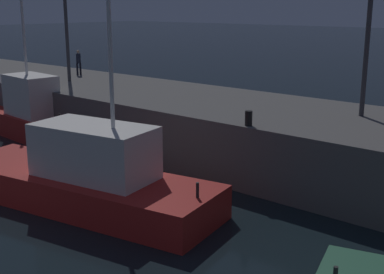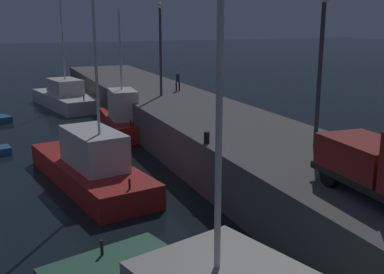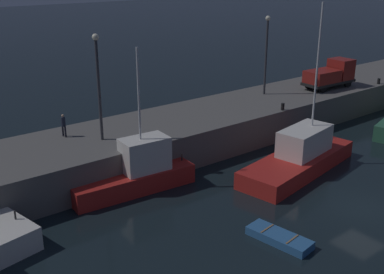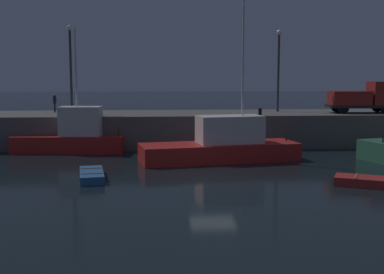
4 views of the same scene
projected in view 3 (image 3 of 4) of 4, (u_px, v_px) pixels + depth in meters
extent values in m
plane|color=black|center=(362.00, 208.00, 28.75)|extent=(320.00, 320.00, 0.00)
cube|color=#5B5956|center=(209.00, 127.00, 39.05)|extent=(72.12, 7.43, 2.64)
cylinder|color=#262626|center=(15.00, 215.00, 24.82)|extent=(0.10, 0.10, 0.50)
cube|color=red|center=(132.00, 182.00, 30.74)|extent=(8.39, 2.86, 1.27)
cube|color=silver|center=(145.00, 154.00, 30.66)|extent=(3.15, 2.02, 2.18)
cylinder|color=silver|center=(139.00, 95.00, 29.16)|extent=(0.14, 0.14, 5.80)
cylinder|color=#262626|center=(182.00, 157.00, 32.41)|extent=(0.10, 0.10, 0.50)
cube|color=red|center=(298.00, 164.00, 33.67)|extent=(11.06, 5.05, 1.19)
cube|color=silver|center=(305.00, 141.00, 33.66)|extent=(4.64, 2.89, 1.85)
cylinder|color=silver|center=(317.00, 66.00, 32.52)|extent=(0.14, 0.14, 8.50)
cylinder|color=#262626|center=(331.00, 135.00, 36.81)|extent=(0.10, 0.10, 0.50)
cube|color=#2D6099|center=(279.00, 238.00, 25.23)|extent=(1.79, 3.70, 0.45)
cube|color=olive|center=(292.00, 239.00, 24.64)|extent=(1.14, 0.25, 0.04)
cube|color=olive|center=(267.00, 228.00, 25.65)|extent=(1.14, 0.25, 0.04)
cylinder|color=#38383D|center=(99.00, 91.00, 31.27)|extent=(0.20, 0.20, 6.71)
sphere|color=#F9EFCC|center=(95.00, 37.00, 30.06)|extent=(0.44, 0.44, 0.44)
cylinder|color=#38383D|center=(266.00, 58.00, 42.61)|extent=(0.20, 0.20, 6.62)
sphere|color=#F9EFCC|center=(268.00, 18.00, 41.42)|extent=(0.44, 0.44, 0.44)
cylinder|color=black|center=(333.00, 79.00, 47.41)|extent=(0.91, 0.32, 0.90)
cylinder|color=black|center=(348.00, 83.00, 46.06)|extent=(0.91, 0.32, 0.90)
cylinder|color=black|center=(309.00, 84.00, 45.50)|extent=(0.91, 0.32, 0.90)
cylinder|color=black|center=(323.00, 88.00, 44.15)|extent=(0.91, 0.32, 0.90)
cube|color=black|center=(328.00, 82.00, 45.74)|extent=(5.60, 2.36, 0.25)
cube|color=maroon|center=(341.00, 69.00, 46.26)|extent=(1.86, 2.18, 1.92)
cube|color=maroon|center=(322.00, 76.00, 44.97)|extent=(3.29, 2.25, 1.12)
cylinder|color=black|center=(65.00, 132.00, 32.71)|extent=(0.13, 0.13, 0.77)
cylinder|color=black|center=(63.00, 131.00, 32.90)|extent=(0.13, 0.13, 0.77)
cylinder|color=#1E2333|center=(63.00, 122.00, 32.57)|extent=(0.34, 0.34, 0.63)
sphere|color=tan|center=(63.00, 116.00, 32.42)|extent=(0.19, 0.19, 0.19)
cylinder|color=black|center=(379.00, 81.00, 47.36)|extent=(0.28, 0.28, 0.55)
cylinder|color=black|center=(283.00, 107.00, 38.84)|extent=(0.28, 0.28, 0.58)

